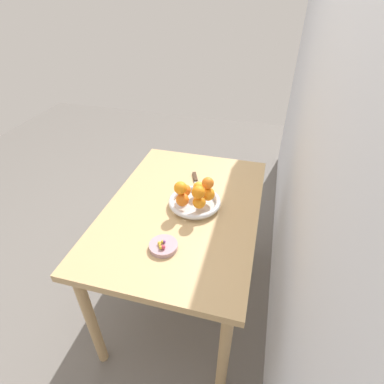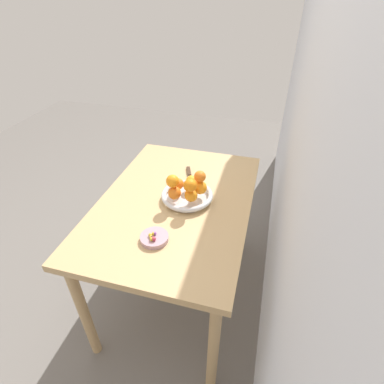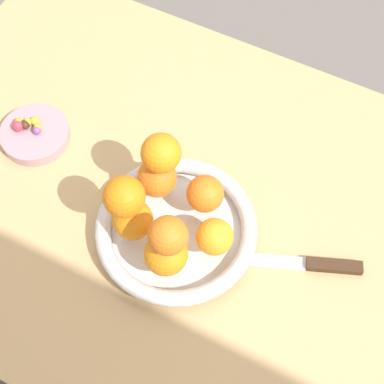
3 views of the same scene
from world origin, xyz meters
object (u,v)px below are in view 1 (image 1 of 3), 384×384
Objects in this scene: fruit_bowl at (195,202)px; candy_ball_6 at (159,243)px; candy_ball_7 at (161,245)px; candy_dish at (163,246)px; orange_1 at (199,187)px; dining_table at (183,220)px; candy_ball_2 at (163,242)px; orange_0 at (208,194)px; orange_4 at (199,202)px; orange_5 at (198,192)px; orange_6 at (208,183)px; orange_7 at (181,188)px; candy_ball_1 at (162,246)px; candy_ball_0 at (161,247)px; orange_2 at (184,190)px; orange_3 at (182,200)px; candy_ball_5 at (163,247)px; candy_ball_3 at (164,242)px; candy_ball_4 at (160,245)px; knife at (196,183)px.

candy_ball_6 is at bearing -12.54° from fruit_bowl.
candy_ball_6 is 0.99× the size of candy_ball_7.
orange_1 is (-0.39, 0.06, 0.06)m from candy_dish.
dining_table is 75.21× the size of candy_ball_2.
orange_4 is (0.07, -0.03, -0.00)m from orange_0.
dining_table is 0.25m from orange_5.
candy_dish is 0.38m from orange_6.
candy_ball_2 is at bearing -20.99° from orange_0.
orange_7 reaches higher than candy_ball_1.
orange_0 reaches higher than candy_ball_0.
fruit_bowl is at bearing -70.63° from orange_6.
orange_2 is at bearing -178.79° from candy_ball_1.
fruit_bowl is 0.32m from candy_ball_2.
dining_table is 0.16m from orange_3.
orange_7 reaches higher than candy_ball_7.
orange_4 is (0.12, 0.03, 0.00)m from orange_1.
orange_4 is at bearing 160.63° from candy_ball_7.
orange_2 is (-0.02, -0.06, 0.05)m from fruit_bowl.
orange_0 reaches higher than candy_ball_1.
orange_3 is 3.38× the size of candy_ball_5.
candy_ball_3 reaches higher than candy_dish.
orange_1 reaches higher than candy_ball_5.
candy_ball_1 is 0.01m from candy_ball_4.
orange_0 is 0.38m from candy_ball_5.
candy_ball_4 is at bearing -147.16° from candy_ball_0.
candy_ball_1 is (0.34, -0.05, 0.01)m from fruit_bowl.
orange_3 reaches higher than orange_2.
candy_ball_4 is (0.02, -0.01, 0.02)m from candy_dish.
fruit_bowl reaches higher than candy_dish.
candy_ball_4 is 0.91× the size of candy_ball_7.
fruit_bowl is 0.14m from orange_5.
candy_ball_6 is (0.01, -0.01, 0.02)m from candy_dish.
orange_3 is at bearing -94.85° from orange_5.
fruit_bowl is at bearing 169.54° from candy_ball_7.
orange_1 reaches higher than candy_ball_0.
orange_6 reaches higher than candy_ball_4.
candy_dish is at bearing -2.00° from knife.
candy_dish is 7.52× the size of candy_ball_7.
orange_5 is at bearing 159.87° from candy_ball_4.
candy_ball_5 is at bearing 23.40° from candy_ball_2.
orange_0 is 0.35m from candy_ball_3.
orange_4 is at bearing 17.00° from knife.
candy_ball_6 is (0.01, -0.02, 0.00)m from candy_ball_3.
orange_5 reaches higher than candy_ball_7.
candy_ball_7 is (-0.00, -0.01, 0.00)m from candy_ball_1.
knife is (-0.25, 0.01, -0.07)m from orange_3.
dining_table is 0.26m from orange_6.
candy_dish is at bearing -157.92° from candy_ball_5.
candy_ball_4 is at bearing -1.43° from dining_table.
orange_5 reaches higher than orange_3.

